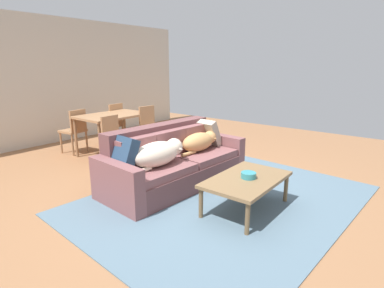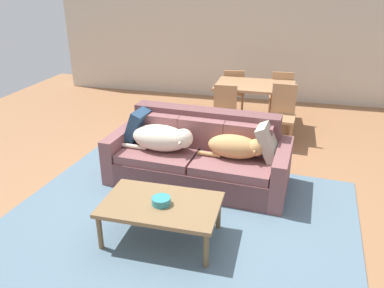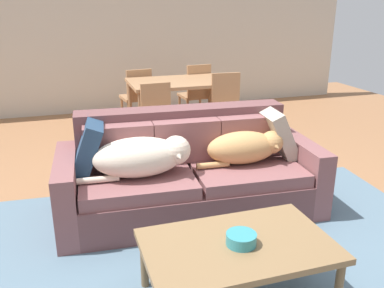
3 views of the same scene
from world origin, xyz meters
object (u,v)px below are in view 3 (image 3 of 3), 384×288
Objects in this scene: dog_on_right_cushion at (246,147)px; dining_chair_near_right at (228,108)px; throw_pillow_by_left_arm at (87,148)px; dining_chair_far_right at (196,92)px; bowl_on_coffee_table at (241,239)px; dining_chair_near_left at (159,117)px; throw_pillow_by_right_arm at (277,133)px; dining_chair_far_left at (137,95)px; dining_table at (179,87)px; coffee_table at (238,249)px; dog_on_left_cushion at (143,156)px; couch at (189,174)px.

dog_on_right_cushion is 1.61m from dining_chair_near_right.
dining_chair_near_right is (0.47, 1.54, -0.06)m from dog_on_right_cushion.
dining_chair_far_right is (1.72, 2.39, -0.13)m from throw_pillow_by_left_arm.
bowl_on_coffee_table is 0.21× the size of dining_chair_near_left.
throw_pillow_by_right_arm is 0.51× the size of dining_chair_far_left.
dining_chair_near_left is at bearing -125.90° from dining_table.
dining_chair_near_right is 1.09m from dining_chair_far_right.
dog_on_right_cushion is at bearing 63.40° from coffee_table.
dining_chair_far_left reaches higher than dining_chair_near_left.
dining_chair_near_left is at bearing 86.74° from coffee_table.
throw_pillow_by_left_arm is 2.95m from dining_chair_far_right.
dining_chair_far_right is (1.31, 2.63, -0.09)m from dog_on_left_cushion.
throw_pillow_by_right_arm is at bearing 53.40° from coffee_table.
dog_on_right_cushion is at bearing 76.71° from dining_chair_far_right.
dining_table is 1.49× the size of dining_chair_near_left.
couch is 2.48× the size of dog_on_left_cushion.
couch is 2.60× the size of dining_chair_far_left.
dining_chair_near_left is 0.88m from dining_chair_near_right.
throw_pillow_by_right_arm is 2.71m from dining_chair_far_left.
coffee_table is 3.87m from dining_chair_far_right.
coffee_table is (-0.08, -1.25, 0.04)m from couch.
dining_chair_near_right is at bearing 120.18° from dining_chair_far_left.
throw_pillow_by_right_arm is 1.56m from bowl_on_coffee_table.
dining_chair_near_right is at bearing 88.48° from dining_chair_far_right.
throw_pillow_by_right_arm is 0.35× the size of dining_table.
couch is at bearing 86.74° from bowl_on_coffee_table.
dog_on_left_cushion is at bearing -30.48° from throw_pillow_by_left_arm.
dining_chair_far_right reaches higher than throw_pillow_by_left_arm.
throw_pillow_by_left_arm is 0.35× the size of dining_table.
dog_on_left_cushion reaches higher than coffee_table.
dining_table reaches higher than bowl_on_coffee_table.
throw_pillow_by_left_arm is 1.57m from coffee_table.
bowl_on_coffee_table is 0.19× the size of dining_chair_near_right.
bowl_on_coffee_table is (0.76, -1.37, -0.18)m from throw_pillow_by_left_arm.
dog_on_left_cushion is at bearing -175.83° from dog_on_right_cushion.
throw_pillow_by_left_arm is at bearing -139.75° from dining_chair_near_right.
dining_table reaches higher than coffee_table.
dog_on_left_cushion is at bearing -113.09° from dining_table.
dog_on_right_cushion is 1.76× the size of throw_pillow_by_left_arm.
coffee_table is 1.23× the size of dining_chair_far_right.
dog_on_right_cushion is 0.90× the size of dining_chair_far_left.
coffee_table is (0.33, -1.11, -0.22)m from dog_on_left_cushion.
bowl_on_coffee_table is 0.14× the size of dining_table.
coffee_table is 3.26m from dining_table.
dog_on_left_cushion is 1.61m from dining_chair_near_left.
dining_table reaches higher than dog_on_left_cushion.
dining_table is 0.73m from dining_chair_near_left.
dining_chair_far_left is (-0.43, 0.63, -0.21)m from dining_table.
dining_chair_near_left is at bearing 91.16° from couch.
dining_chair_near_right reaches higher than dining_chair_near_left.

